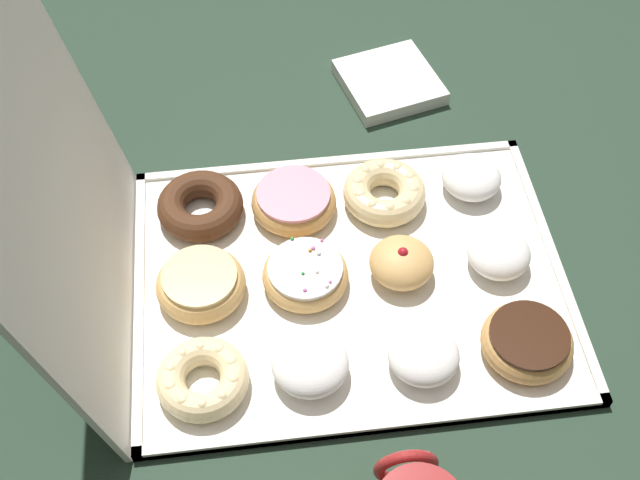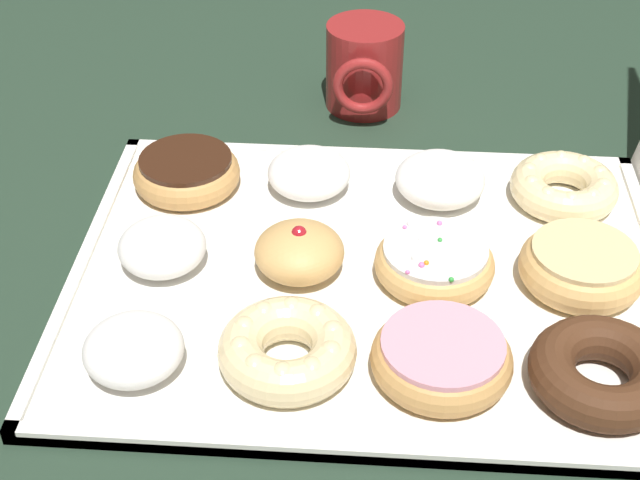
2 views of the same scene
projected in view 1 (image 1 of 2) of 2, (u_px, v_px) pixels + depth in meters
The scene contains 16 objects.
ground_plane at pixel (350, 283), 1.06m from camera, with size 3.00×3.00×0.00m, color #233828.
donut_box at pixel (350, 280), 1.05m from camera, with size 0.42×0.55×0.01m.
box_lid_open at pixel (38, 165), 0.82m from camera, with size 0.42×0.54×0.01m, color white.
chocolate_frosted_donut_0 at pixel (527, 341), 0.97m from camera, with size 0.11×0.11×0.04m.
powdered_filled_donut_1 at pixel (498, 251), 1.05m from camera, with size 0.08×0.08×0.04m.
powdered_filled_donut_2 at pixel (471, 177), 1.13m from camera, with size 0.08×0.08×0.04m.
powdered_filled_donut_3 at pixel (423, 355), 0.96m from camera, with size 0.08×0.08×0.04m.
jelly_filled_donut_4 at pixel (401, 261), 1.04m from camera, with size 0.08×0.08×0.05m.
cruller_donut_5 at pixel (384, 192), 1.11m from camera, with size 0.11×0.11×0.04m.
powdered_filled_donut_6 at pixel (310, 363), 0.95m from camera, with size 0.09×0.09×0.04m.
sprinkle_donut_7 at pixel (305, 272), 1.03m from camera, with size 0.11×0.11×0.04m.
pink_frosted_donut_8 at pixel (294, 201), 1.10m from camera, with size 0.11×0.11×0.04m.
cruller_donut_9 at pixel (202, 379), 0.94m from camera, with size 0.11×0.11×0.04m.
glazed_ring_donut_10 at pixel (201, 281), 1.02m from camera, with size 0.11×0.11×0.04m.
chocolate_cake_ring_donut_11 at pixel (200, 206), 1.10m from camera, with size 0.12×0.12×0.04m.
napkin_stack at pixel (389, 82), 1.28m from camera, with size 0.14×0.14×0.02m, color white.
Camera 1 is at (-0.59, 0.11, 0.87)m, focal length 45.97 mm.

